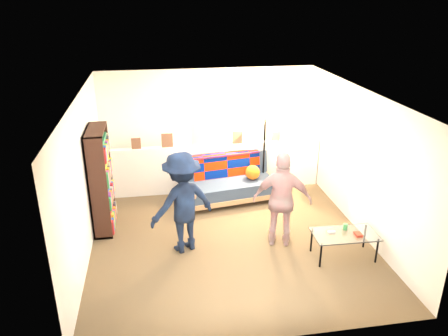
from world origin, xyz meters
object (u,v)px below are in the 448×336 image
object	(u,v)px
coffee_table	(345,235)
person_left	(182,203)
person_right	(282,200)
futon_sofa	(231,182)
bookshelf	(101,183)
floor_lamp	(265,138)

from	to	relation	value
coffee_table	person_left	distance (m)	2.55
person_left	person_right	size ratio (longest dim) A/B	1.04
futon_sofa	bookshelf	bearing A→B (deg)	-163.04
person_left	person_right	bearing A→B (deg)	152.67
person_left	futon_sofa	bearing A→B (deg)	-146.28
futon_sofa	coffee_table	xyz separation A→B (m)	(1.36, -2.30, 0.02)
floor_lamp	person_right	bearing A→B (deg)	-96.33
bookshelf	coffee_table	size ratio (longest dim) A/B	1.80
floor_lamp	person_left	world-z (taller)	same
coffee_table	futon_sofa	bearing A→B (deg)	120.63
floor_lamp	person_left	size ratio (longest dim) A/B	1.00
futon_sofa	coffee_table	world-z (taller)	futon_sofa
bookshelf	person_left	world-z (taller)	bookshelf
futon_sofa	coffee_table	bearing A→B (deg)	-59.37
futon_sofa	person_left	bearing A→B (deg)	-122.85
floor_lamp	person_left	bearing A→B (deg)	-133.05
bookshelf	person_left	xyz separation A→B (m)	(1.31, -0.93, -0.02)
person_left	bookshelf	bearing A→B (deg)	-58.81
person_left	person_right	distance (m)	1.57
bookshelf	person_right	distance (m)	3.06
floor_lamp	person_right	distance (m)	2.07
floor_lamp	person_left	xyz separation A→B (m)	(-1.79, -1.92, -0.34)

